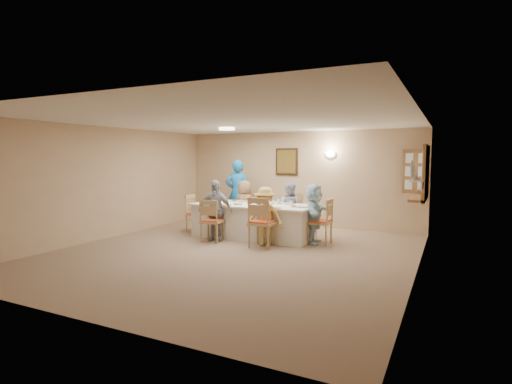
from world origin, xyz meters
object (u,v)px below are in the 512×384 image
at_px(chair_back_right, 291,214).
at_px(chair_left_end, 197,213).
at_px(desk_fan, 415,173).
at_px(diner_right_end, 314,214).
at_px(serving_hatch, 426,173).
at_px(diner_back_right, 289,209).
at_px(chair_front_left, 212,220).
at_px(diner_front_left, 215,210).
at_px(chair_front_right, 263,222).
at_px(condiment_ketchup, 251,199).
at_px(caregiver, 238,193).
at_px(diner_front_right, 265,217).
at_px(diner_back_left, 244,206).
at_px(chair_right_end, 320,221).
at_px(chair_back_left, 247,212).
at_px(dining_table, 254,221).

distance_m(chair_back_right, chair_left_end, 2.29).
relative_size(desk_fan, diner_right_end, 0.24).
bearing_deg(serving_hatch, diner_back_right, -175.71).
bearing_deg(chair_front_left, diner_front_left, -98.40).
height_order(chair_front_right, chair_left_end, chair_front_right).
xyz_separation_m(desk_fan, condiment_ketchup, (-3.48, 0.46, -0.69)).
bearing_deg(caregiver, diner_front_right, 110.97).
distance_m(chair_front_right, diner_front_right, 0.15).
height_order(chair_back_right, chair_front_left, chair_back_right).
bearing_deg(diner_front_right, diner_back_left, 124.73).
relative_size(desk_fan, chair_right_end, 0.31).
xyz_separation_m(diner_front_left, diner_right_end, (2.02, 0.68, -0.03)).
xyz_separation_m(diner_front_right, caregiver, (-1.65, 1.83, 0.27)).
relative_size(chair_back_left, diner_front_left, 0.68).
bearing_deg(dining_table, chair_left_end, 180.00).
bearing_deg(desk_fan, chair_back_right, 155.97).
distance_m(serving_hatch, chair_back_right, 3.09).
relative_size(dining_table, diner_back_left, 2.22).
xyz_separation_m(desk_fan, chair_back_left, (-4.01, 1.25, -1.10)).
height_order(chair_back_left, condiment_ketchup, condiment_ketchup).
xyz_separation_m(chair_left_end, chair_right_end, (3.10, 0.00, 0.02)).
xyz_separation_m(chair_front_left, chair_front_right, (1.20, 0.00, 0.05)).
bearing_deg(caregiver, chair_left_end, 45.44).
bearing_deg(diner_back_left, chair_left_end, 41.78).
bearing_deg(chair_left_end, dining_table, -91.32).
relative_size(desk_fan, chair_left_end, 0.33).
bearing_deg(chair_back_right, caregiver, 168.35).
height_order(chair_back_left, chair_right_end, chair_right_end).
height_order(dining_table, chair_front_left, chair_front_left).
bearing_deg(desk_fan, chair_back_left, 162.66).
distance_m(chair_right_end, diner_front_right, 1.17).
xyz_separation_m(chair_front_left, chair_right_end, (2.15, 0.80, 0.02)).
relative_size(chair_right_end, diner_front_left, 0.73).
relative_size(desk_fan, caregiver, 0.17).
relative_size(desk_fan, diner_back_right, 0.24).
bearing_deg(dining_table, diner_back_right, 48.58).
relative_size(serving_hatch, chair_left_end, 1.63).
xyz_separation_m(chair_back_left, diner_back_right, (1.20, -0.12, 0.16)).
relative_size(serving_hatch, chair_front_left, 1.61).
bearing_deg(serving_hatch, diner_front_left, -159.02).
xyz_separation_m(diner_back_left, diner_back_right, (1.20, 0.00, -0.01)).
xyz_separation_m(chair_front_left, caregiver, (-0.45, 1.95, 0.41)).
relative_size(diner_right_end, caregiver, 0.72).
bearing_deg(chair_back_right, diner_front_left, -128.71).
bearing_deg(dining_table, desk_fan, -7.55).
bearing_deg(diner_front_left, desk_fan, -6.77).
height_order(chair_back_right, caregiver, caregiver).
bearing_deg(desk_fan, serving_hatch, 85.34).
xyz_separation_m(chair_front_right, chair_right_end, (0.95, 0.80, -0.03)).
bearing_deg(chair_front_left, diner_front_right, 177.31).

